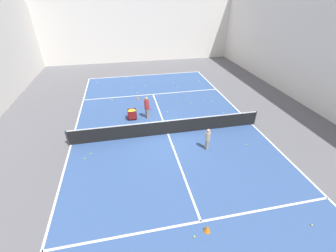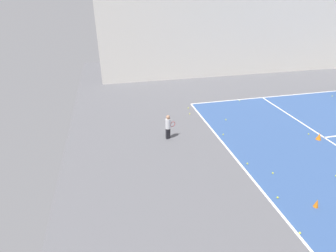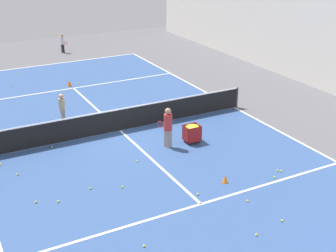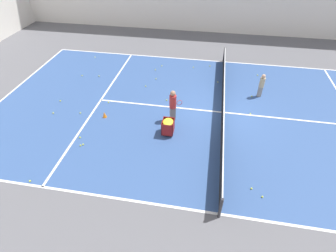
# 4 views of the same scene
# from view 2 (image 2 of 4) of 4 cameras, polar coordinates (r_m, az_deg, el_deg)

# --- Properties ---
(line_baseline_near) EXTENTS (11.79, 0.10, 0.00)m
(line_baseline_near) POSITION_cam_2_polar(r_m,az_deg,el_deg) (12.74, 13.08, -5.12)
(line_baseline_near) COLOR white
(line_baseline_near) RESTS_ON ground
(line_service_near) EXTENTS (11.79, 0.10, 0.00)m
(line_service_near) POSITION_cam_2_polar(r_m,az_deg,el_deg) (15.66, 30.89, -2.17)
(line_service_near) COLOR white
(line_service_near) RESTS_ON ground
(hall_enclosure_left) EXTENTS (0.15, 34.99, 8.30)m
(hall_enclosure_left) POSITION_cam_2_polar(r_m,az_deg,el_deg) (27.19, 27.16, 19.06)
(hall_enclosure_left) COLOR silver
(hall_enclosure_left) RESTS_ON ground
(player_near_baseline) EXTENTS (0.36, 0.58, 1.29)m
(player_near_baseline) POSITION_cam_2_polar(r_m,az_deg,el_deg) (13.03, 0.03, 0.13)
(player_near_baseline) COLOR black
(player_near_baseline) RESTS_ON ground
(training_cone_0) EXTENTS (0.26, 0.26, 0.34)m
(training_cone_0) POSITION_cam_2_polar(r_m,az_deg,el_deg) (15.25, 30.03, -1.99)
(training_cone_0) COLOR orange
(training_cone_0) RESTS_ON ground
(training_cone_1) EXTENTS (0.17, 0.17, 0.33)m
(training_cone_1) POSITION_cam_2_polar(r_m,az_deg,el_deg) (10.72, 29.64, -14.40)
(training_cone_1) COLOR orange
(training_cone_1) RESTS_ON ground
(tennis_ball_6) EXTENTS (0.07, 0.07, 0.07)m
(tennis_ball_6) POSITION_cam_2_polar(r_m,az_deg,el_deg) (12.73, 32.76, -9.12)
(tennis_ball_6) COLOR yellow
(tennis_ball_6) RESTS_ON ground
(tennis_ball_8) EXTENTS (0.07, 0.07, 0.07)m
(tennis_ball_8) POSITION_cam_2_polar(r_m,az_deg,el_deg) (15.56, 28.28, -1.55)
(tennis_ball_8) COLOR yellow
(tennis_ball_8) RESTS_ON ground
(tennis_ball_10) EXTENTS (0.07, 0.07, 0.07)m
(tennis_ball_10) POSITION_cam_2_polar(r_m,az_deg,el_deg) (11.73, 21.85, -9.49)
(tennis_ball_10) COLOR yellow
(tennis_ball_10) RESTS_ON ground
(tennis_ball_11) EXTENTS (0.07, 0.07, 0.07)m
(tennis_ball_11) POSITION_cam_2_polar(r_m,az_deg,el_deg) (16.88, 4.43, 3.94)
(tennis_ball_11) COLOR yellow
(tennis_ball_11) RESTS_ON ground
(tennis_ball_22) EXTENTS (0.07, 0.07, 0.07)m
(tennis_ball_22) POSITION_cam_2_polar(r_m,az_deg,el_deg) (15.62, 12.49, 1.36)
(tennis_ball_22) COLOR yellow
(tennis_ball_22) RESTS_ON ground
(tennis_ball_23) EXTENTS (0.07, 0.07, 0.07)m
(tennis_ball_23) POSITION_cam_2_polar(r_m,az_deg,el_deg) (18.67, 15.30, 5.35)
(tennis_ball_23) COLOR yellow
(tennis_ball_23) RESTS_ON ground
(tennis_ball_24) EXTENTS (0.07, 0.07, 0.07)m
(tennis_ball_24) POSITION_cam_2_polar(r_m,az_deg,el_deg) (11.96, 16.90, -7.83)
(tennis_ball_24) COLOR yellow
(tennis_ball_24) RESTS_ON ground
(tennis_ball_25) EXTENTS (0.07, 0.07, 0.07)m
(tennis_ball_25) POSITION_cam_2_polar(r_m,az_deg,el_deg) (9.62, 26.77, -20.07)
(tennis_ball_25) COLOR yellow
(tennis_ball_25) RESTS_ON ground
(tennis_ball_26) EXTENTS (0.07, 0.07, 0.07)m
(tennis_ball_26) POSITION_cam_2_polar(r_m,az_deg,el_deg) (22.20, 32.13, 5.53)
(tennis_ball_26) COLOR yellow
(tennis_ball_26) RESTS_ON ground
(tennis_ball_28) EXTENTS (0.07, 0.07, 0.07)m
(tennis_ball_28) POSITION_cam_2_polar(r_m,az_deg,el_deg) (16.05, 4.77, 2.65)
(tennis_ball_28) COLOR yellow
(tennis_ball_28) RESTS_ON ground
(tennis_ball_34) EXTENTS (0.07, 0.07, 0.07)m
(tennis_ball_34) POSITION_cam_2_polar(r_m,az_deg,el_deg) (13.97, 11.92, -1.81)
(tennis_ball_34) COLOR yellow
(tennis_ball_34) RESTS_ON ground
(tennis_ball_36) EXTENTS (0.07, 0.07, 0.07)m
(tennis_ball_36) POSITION_cam_2_polar(r_m,az_deg,el_deg) (10.58, 22.76, -14.16)
(tennis_ball_36) COLOR yellow
(tennis_ball_36) RESTS_ON ground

